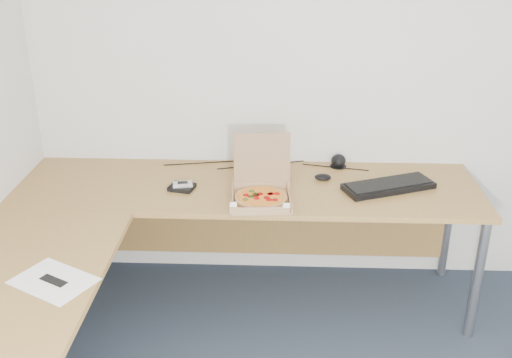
{
  "coord_description": "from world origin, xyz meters",
  "views": [
    {
      "loc": [
        -0.33,
        -1.56,
        2.09
      ],
      "look_at": [
        -0.45,
        1.28,
        0.82
      ],
      "focal_mm": 42.14,
      "sensor_mm": 36.0,
      "label": 1
    }
  ],
  "objects_px": {
    "pizza_box": "(261,194)",
    "keyboard": "(388,186)",
    "desk": "(176,226)",
    "wallet": "(182,187)",
    "drinking_glass": "(282,167)"
  },
  "relations": [
    {
      "from": "desk",
      "to": "drinking_glass",
      "type": "xyz_separation_m",
      "value": [
        0.51,
        0.53,
        0.09
      ]
    },
    {
      "from": "desk",
      "to": "drinking_glass",
      "type": "relative_size",
      "value": 19.71
    },
    {
      "from": "desk",
      "to": "keyboard",
      "type": "distance_m",
      "value": 1.15
    },
    {
      "from": "pizza_box",
      "to": "drinking_glass",
      "type": "distance_m",
      "value": 0.31
    },
    {
      "from": "pizza_box",
      "to": "keyboard",
      "type": "relative_size",
      "value": 0.71
    },
    {
      "from": "keyboard",
      "to": "wallet",
      "type": "xyz_separation_m",
      "value": [
        -1.1,
        -0.05,
        -0.0
      ]
    },
    {
      "from": "keyboard",
      "to": "desk",
      "type": "bearing_deg",
      "value": 178.79
    },
    {
      "from": "wallet",
      "to": "desk",
      "type": "bearing_deg",
      "value": -72.96
    },
    {
      "from": "desk",
      "to": "keyboard",
      "type": "height_order",
      "value": "keyboard"
    },
    {
      "from": "drinking_glass",
      "to": "wallet",
      "type": "height_order",
      "value": "drinking_glass"
    },
    {
      "from": "drinking_glass",
      "to": "keyboard",
      "type": "distance_m",
      "value": 0.58
    },
    {
      "from": "pizza_box",
      "to": "wallet",
      "type": "bearing_deg",
      "value": 159.81
    },
    {
      "from": "desk",
      "to": "keyboard",
      "type": "relative_size",
      "value": 5.12
    },
    {
      "from": "desk",
      "to": "pizza_box",
      "type": "bearing_deg",
      "value": 30.85
    },
    {
      "from": "wallet",
      "to": "pizza_box",
      "type": "bearing_deg",
      "value": -2.59
    }
  ]
}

